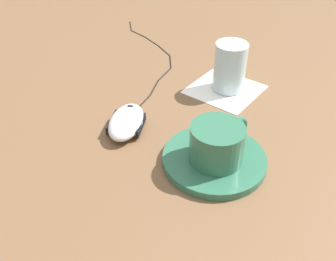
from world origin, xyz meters
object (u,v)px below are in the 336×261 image
Objects in this scene: coffee_cup at (218,143)px; computer_mouse at (126,122)px; saucer at (214,159)px; drinking_glass at (230,67)px.

computer_mouse is at bearing 13.69° from coffee_cup.
saucer is 1.69× the size of drinking_glass.
computer_mouse is at bearing 14.51° from saucer.
drinking_glass is at bearing -57.14° from saucer.
computer_mouse is (0.16, 0.04, 0.01)m from saucer.
saucer is 0.23m from drinking_glass.
saucer is 0.17m from computer_mouse.
coffee_cup is (-0.00, 0.00, 0.04)m from saucer.
coffee_cup reaches higher than computer_mouse.
saucer is 0.04m from coffee_cup.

